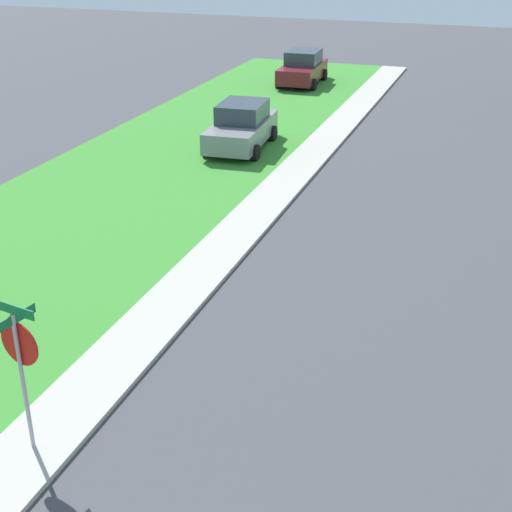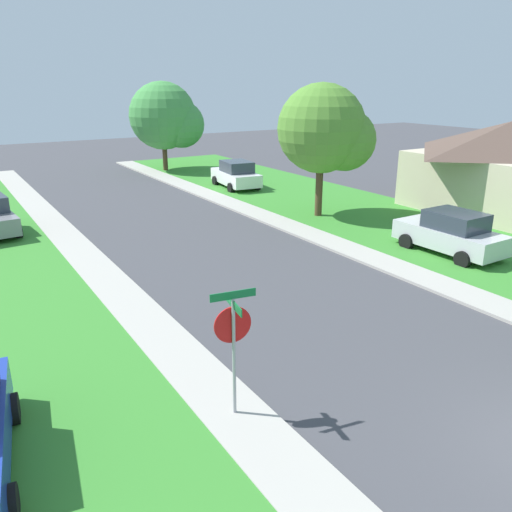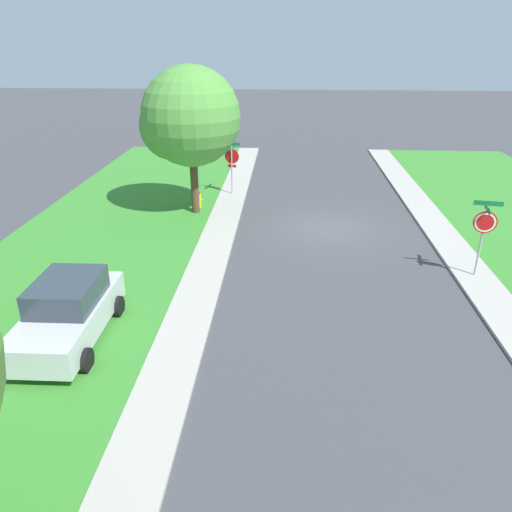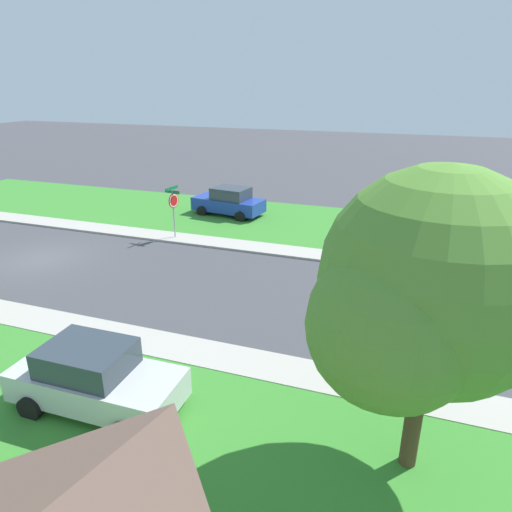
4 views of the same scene
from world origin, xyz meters
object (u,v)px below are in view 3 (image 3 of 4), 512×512
at_px(tree_sidewalk_far, 186,119).
at_px(fire_hydrant, 199,200).
at_px(stop_sign_near_corner, 232,160).
at_px(car_silver_far_down_street, 68,312).
at_px(stop_sign_far_corner, 484,227).

height_order(tree_sidewalk_far, fire_hydrant, tree_sidewalk_far).
height_order(stop_sign_near_corner, fire_hydrant, stop_sign_near_corner).
distance_m(car_silver_far_down_street, tree_sidewalk_far, 11.43).
distance_m(stop_sign_far_corner, car_silver_far_down_street, 13.26).
distance_m(stop_sign_far_corner, fire_hydrant, 12.82).
bearing_deg(car_silver_far_down_street, tree_sidewalk_far, -97.02).
distance_m(stop_sign_near_corner, stop_sign_far_corner, 13.10).
height_order(stop_sign_far_corner, tree_sidewalk_far, tree_sidewalk_far).
relative_size(stop_sign_near_corner, tree_sidewalk_far, 0.42).
bearing_deg(stop_sign_far_corner, car_silver_far_down_street, 20.28).
relative_size(stop_sign_far_corner, tree_sidewalk_far, 0.42).
bearing_deg(tree_sidewalk_far, stop_sign_far_corner, 150.58).
relative_size(car_silver_far_down_street, tree_sidewalk_far, 0.65).
bearing_deg(stop_sign_near_corner, tree_sidewalk_far, 60.01).
xyz_separation_m(stop_sign_near_corner, stop_sign_far_corner, (-9.41, 9.11, 0.01)).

